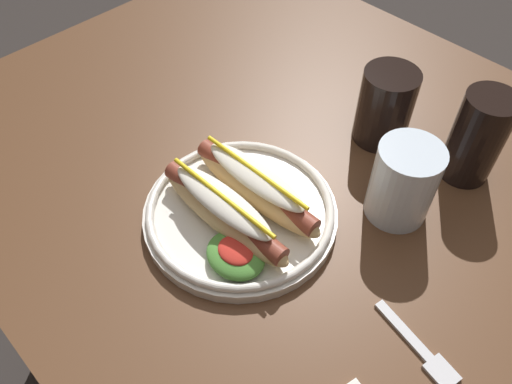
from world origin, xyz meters
The scene contains 7 objects.
ground_plane centered at (0.00, 0.00, 0.00)m, with size 8.00×8.00×0.00m, color #2D2826.
dining_table centered at (0.00, 0.00, 0.63)m, with size 1.10×0.90×0.74m.
hot_dog_plate centered at (0.04, -0.14, 0.77)m, with size 0.27×0.27×0.08m.
fork centered at (0.32, -0.12, 0.74)m, with size 0.12×0.04×0.00m.
soda_cup centered at (0.20, 0.16, 0.81)m, with size 0.07×0.07×0.14m, color black.
water_cup centered at (0.17, 0.03, 0.80)m, with size 0.09×0.09×0.12m, color silver.
extra_cup centered at (0.07, 0.14, 0.80)m, with size 0.08×0.08×0.12m, color black.
Camera 1 is at (0.35, -0.42, 1.30)m, focal length 35.52 mm.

